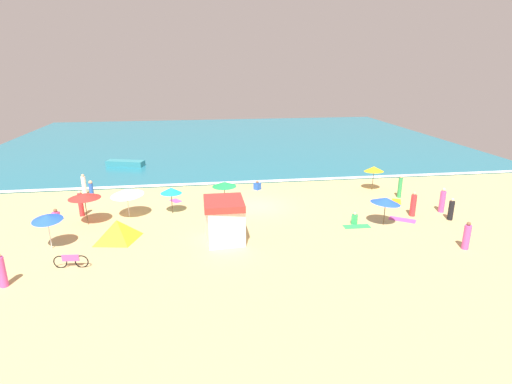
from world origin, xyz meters
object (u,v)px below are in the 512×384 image
beach_umbrella_4 (224,184)px  beachgoer_5 (467,237)px  parked_bicycle (71,261)px  beachgoer_9 (400,187)px  beachgoer_0 (451,210)px  beachgoer_6 (56,216)px  beach_umbrella_0 (47,218)px  beachgoer_10 (413,205)px  beachgoer_2 (1,271)px  small_boat_0 (125,163)px  beachgoer_4 (81,204)px  beachgoer_8 (91,191)px  beachgoer_7 (442,201)px  lifeguard_cabana (224,220)px  beach_umbrella_2 (127,192)px  beach_umbrella_5 (374,169)px  beach_tent (118,230)px  beach_umbrella_3 (386,200)px  beachgoer_1 (354,219)px  beach_umbrella_1 (171,190)px  beach_umbrella_6 (84,196)px  beachgoer_11 (257,186)px  beachgoer_3 (84,185)px

beach_umbrella_4 → beachgoer_5: beach_umbrella_4 is taller
parked_bicycle → beachgoer_9: bearing=20.7°
beachgoer_0 → beachgoer_6: 26.91m
beach_umbrella_0 → beachgoer_10: (23.39, 1.93, -1.07)m
beachgoer_2 → small_boat_0: beachgoer_2 is taller
beachgoer_0 → beachgoer_4: 25.59m
beachgoer_8 → beachgoer_7: bearing=-13.8°
beachgoer_6 → lifeguard_cabana: bearing=-23.2°
lifeguard_cabana → beachgoer_5: 14.06m
beach_umbrella_4 → beachgoer_9: 14.01m
beach_umbrella_2 → beachgoer_9: size_ratio=1.74×
beach_umbrella_5 → beach_tent: (-19.54, -7.58, -1.18)m
beachgoer_6 → beachgoer_10: beachgoer_10 is taller
beach_umbrella_5 → beachgoer_8: 22.90m
beachgoer_10 → small_boat_0: (-22.30, 17.67, -0.46)m
beachgoer_8 → small_boat_0: (0.80, 10.97, -0.42)m
beachgoer_5 → beachgoer_6: size_ratio=1.87×
small_boat_0 → beachgoer_9: bearing=-30.3°
beach_umbrella_3 → small_boat_0: 27.27m
beachgoer_0 → beachgoer_7: size_ratio=0.86×
beachgoer_1 → beachgoer_7: bearing=10.0°
small_boat_0 → beachgoer_7: bearing=-34.9°
beach_umbrella_4 → beachgoer_7: 15.81m
beach_umbrella_5 → beachgoer_1: size_ratio=2.69×
beach_umbrella_1 → beach_umbrella_4: 3.94m
beach_tent → beachgoer_5: beachgoer_5 is taller
beach_umbrella_2 → beach_umbrella_4: 6.90m
beach_umbrella_1 → beach_umbrella_6: bearing=-165.7°
beach_umbrella_2 → beachgoer_11: 11.19m
beach_umbrella_0 → beach_umbrella_5: size_ratio=0.98×
beach_umbrella_2 → beachgoer_0: bearing=-9.7°
beach_umbrella_4 → beachgoer_0: size_ratio=1.60×
beachgoer_1 → small_boat_0: (-17.71, 18.49, 0.04)m
beach_umbrella_3 → small_boat_0: beach_umbrella_3 is taller
beachgoer_4 → beachgoer_6: 1.73m
beachgoer_2 → beach_umbrella_5: bearing=27.2°
beach_umbrella_1 → beachgoer_8: (-6.34, 3.70, -0.89)m
beach_tent → beachgoer_10: bearing=3.8°
beachgoer_2 → beach_umbrella_1: bearing=50.5°
beach_tent → beachgoer_3: (-4.33, 9.79, 0.15)m
beachgoer_0 → beachgoer_10: beachgoer_10 is taller
beach_umbrella_2 → beach_umbrella_6: 2.74m
beach_umbrella_2 → beachgoer_3: beach_umbrella_2 is taller
beachgoer_3 → beachgoer_10: bearing=-19.4°
beachgoer_5 → beachgoer_8: size_ratio=1.02×
parked_bicycle → beachgoer_7: size_ratio=0.99×
beach_umbrella_4 → small_boat_0: beach_umbrella_4 is taller
beachgoer_4 → beachgoer_8: beachgoer_4 is taller
beach_umbrella_5 → parked_bicycle: size_ratio=1.21×
beachgoer_1 → beachgoer_7: 7.17m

